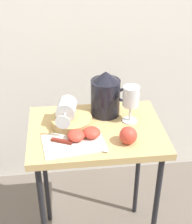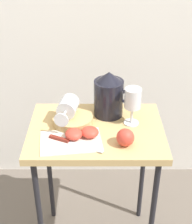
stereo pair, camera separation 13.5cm
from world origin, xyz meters
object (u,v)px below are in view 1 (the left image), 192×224
pitcher (106,97)px  apple_whole (128,135)px  apple_half_left (76,136)px  wine_glass_tipped_near (66,109)px  knife (71,143)px  wine_glass_upright (131,98)px  table (96,144)px  apple_half_right (92,133)px  basket_tray (72,121)px

pitcher → apple_whole: pitcher is taller
apple_half_left → apple_whole: 0.20m
wine_glass_tipped_near → knife: bearing=-87.1°
wine_glass_upright → wine_glass_tipped_near: (-0.27, 0.01, -0.04)m
wine_glass_upright → apple_half_left: size_ratio=2.36×
pitcher → apple_half_left: (-0.14, -0.19, -0.06)m
pitcher → apple_whole: (0.06, -0.23, -0.05)m
wine_glass_upright → wine_glass_tipped_near: bearing=178.1°
table → apple_half_right: (-0.02, -0.06, 0.10)m
pitcher → apple_whole: 0.24m
apple_whole → pitcher: bearing=104.1°
knife → pitcher: bearing=52.5°
table → wine_glass_tipped_near: bearing=157.7°
basket_tray → wine_glass_tipped_near: bearing=159.3°
pitcher → wine_glass_tipped_near: (-0.17, -0.07, -0.01)m
wine_glass_upright → apple_half_left: bearing=-154.5°
basket_tray → apple_whole: (0.21, -0.15, 0.02)m
basket_tray → apple_half_left: size_ratio=2.46×
wine_glass_upright → apple_whole: 0.17m
table → knife: knife is taller
table → pitcher: size_ratio=3.46×
wine_glass_tipped_near → apple_half_left: (0.03, -0.12, -0.05)m
apple_half_right → knife: apple_half_right is taller
table → apple_whole: size_ratio=10.14×
basket_tray → apple_half_right: (0.07, -0.10, 0.01)m
table → apple_whole: bearing=-45.1°
apple_whole → knife: 0.22m
apple_whole → basket_tray: bearing=143.9°
wine_glass_upright → apple_half_right: wine_glass_upright is taller
wine_glass_upright → wine_glass_tipped_near: 0.27m
basket_tray → apple_half_left: 0.12m
apple_half_right → apple_whole: (0.14, -0.05, 0.01)m
basket_tray → table: bearing=-22.6°
basket_tray → wine_glass_tipped_near: (-0.02, 0.01, 0.06)m
table → knife: (-0.11, -0.10, 0.09)m
wine_glass_tipped_near → wine_glass_upright: bearing=-1.9°
apple_whole → knife: bearing=177.3°
apple_half_left → apple_half_right: 0.07m
table → basket_tray: size_ratio=4.13×
wine_glass_tipped_near → apple_half_left: bearing=-76.3°
apple_half_right → apple_whole: bearing=-20.9°
basket_tray → wine_glass_tipped_near: wine_glass_tipped_near is taller
wine_glass_tipped_near → apple_half_left: size_ratio=2.34×
basket_tray → pitcher: pitcher is taller
basket_tray → wine_glass_upright: bearing=-0.4°
apple_half_left → basket_tray: bearing=95.1°
apple_half_left → knife: bearing=-128.2°
wine_glass_upright → apple_half_left: wine_glass_upright is taller
wine_glass_tipped_near → apple_half_right: wine_glass_tipped_near is taller
pitcher → apple_half_left: bearing=-127.4°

